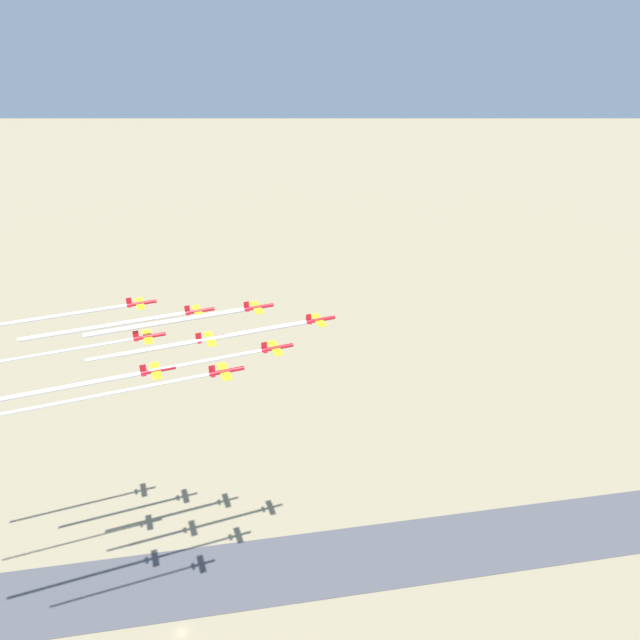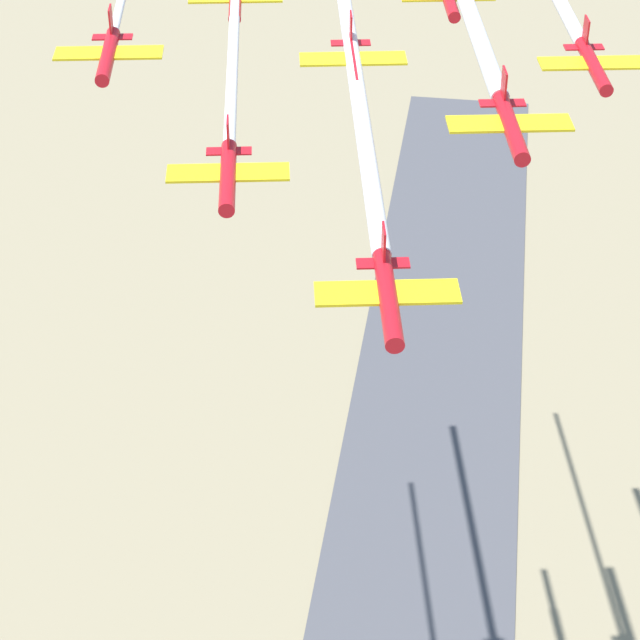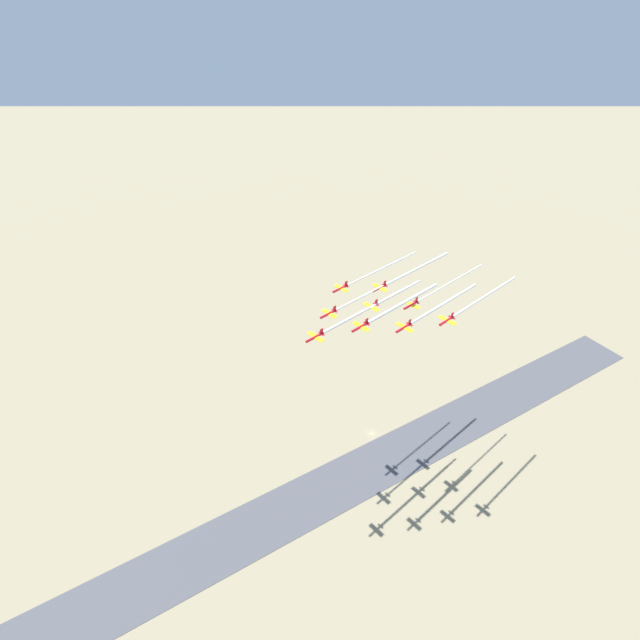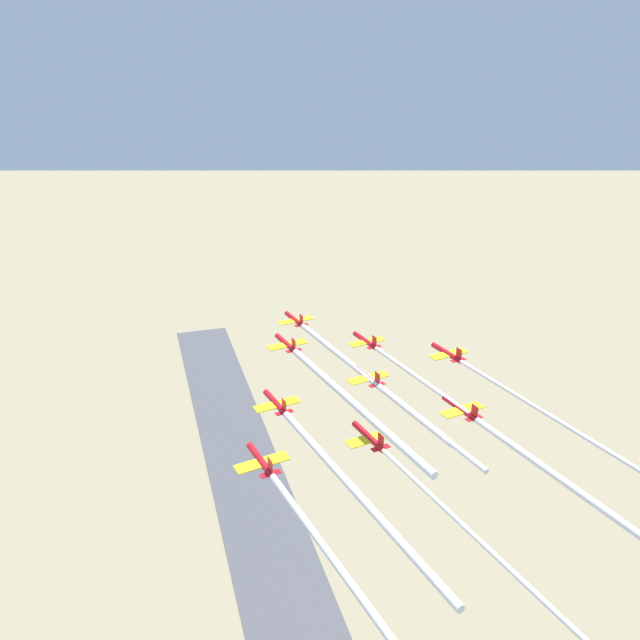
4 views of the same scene
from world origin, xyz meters
name	(u,v)px [view 3 (image 3 of 4)]	position (x,y,z in m)	size (l,w,h in m)	color
ground_plane	(372,433)	(0.00, 0.00, 0.00)	(3000.00, 3000.00, 0.00)	gray
runway_strip	(316,497)	(54.68, 3.86, 0.10)	(477.59, 177.67, 0.20)	#47474C
jet_0	(315,337)	(54.32, 3.90, 105.11)	(9.09, 8.65, 3.03)	red
jet_1	(361,327)	(39.36, 15.34, 107.53)	(9.09, 8.65, 3.03)	red
jet_2	(329,314)	(37.05, -3.61, 104.19)	(9.09, 8.65, 3.03)	red
jet_3	(404,327)	(24.40, 26.79, 104.47)	(9.09, 8.65, 3.03)	red
jet_4	(371,307)	(22.09, 7.83, 105.17)	(9.09, 8.65, 3.03)	red
jet_5	(341,288)	(19.78, -11.13, 106.00)	(9.09, 8.65, 3.03)	red
jet_6	(447,320)	(9.43, 38.23, 105.42)	(9.09, 8.65, 3.03)	red
jet_7	(411,305)	(7.13, 19.27, 103.90)	(9.09, 8.65, 3.03)	red
jet_8	(380,288)	(4.82, 0.31, 104.03)	(9.09, 8.65, 3.03)	red
smoke_trail_0	(369,308)	(23.52, 7.65, 105.07)	(53.51, 7.71, 1.22)	white
smoke_trail_1	(404,303)	(12.69, 18.59, 107.49)	(45.26, 6.80, 1.32)	white
smoke_trail_2	(360,298)	(17.79, -1.27, 104.14)	(30.38, 4.58, 0.91)	white
smoke_trail_3	(445,303)	(-3.04, 30.13, 104.43)	(46.79, 6.87, 1.20)	white
smoke_trail_4	(399,292)	(3.38, 10.10, 105.13)	(29.28, 4.47, 0.92)	white
smoke_trail_5	(383,268)	(-8.94, -7.64, 105.95)	(49.30, 6.74, 0.76)	white
smoke_trail_6	(486,296)	(-19.15, 41.71, 105.37)	(49.06, 6.95, 1.00)	white
smoke_trail_7	(451,282)	(-22.24, 22.84, 103.86)	(50.58, 6.86, 0.72)	white
smoke_trail_8	(418,268)	(-23.05, 3.70, 103.99)	(47.63, 6.92, 1.15)	white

